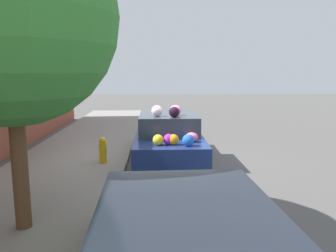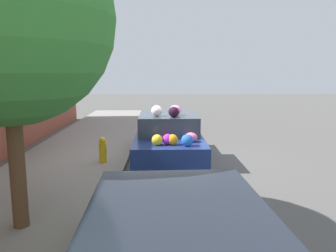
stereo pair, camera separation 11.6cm
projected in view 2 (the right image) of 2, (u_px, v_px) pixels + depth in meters
The scene contains 5 objects.
ground_plane at pixel (166, 162), 9.40m from camera, with size 60.00×60.00×0.00m, color #565451.
sidewalk_curb at pixel (72, 161), 9.32m from camera, with size 24.00×3.20×0.14m.
street_tree at pixel (6, 18), 4.69m from camera, with size 3.16×3.16×4.77m.
fire_hydrant at pixel (103, 150), 8.82m from camera, with size 0.20×0.20×0.70m.
art_car at pixel (168, 137), 9.22m from camera, with size 4.44×1.82×1.71m.
Camera 2 is at (-9.11, 0.18, 2.55)m, focal length 35.00 mm.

